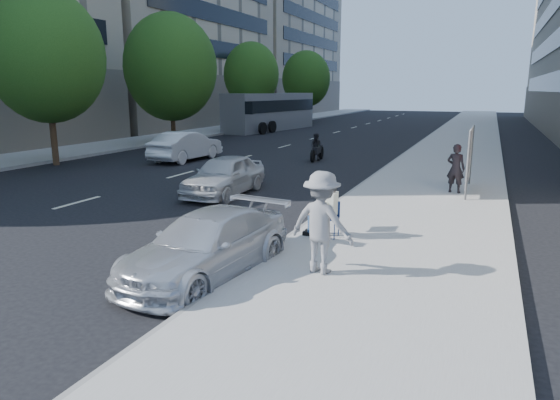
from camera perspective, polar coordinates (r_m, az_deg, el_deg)
The scene contains 17 objects.
ground at distance 12.18m, azimuth -6.67°, elevation -4.83°, with size 160.00×160.00×0.00m, color black.
near_sidewalk at distance 30.37m, azimuth 19.29°, elevation 5.11°, with size 5.00×120.00×0.15m, color #9E9A93.
far_sidewalk at distance 37.76m, azimuth -14.13°, elevation 6.75°, with size 4.50×120.00×0.15m, color #9E9A93.
far_bldg_north at distance 81.15m, azimuth -3.89°, elevation 19.82°, with size 22.00×28.00×28.00m, color #BFB08F.
tree_far_b at distance 26.62m, azimuth -25.19°, elevation 14.63°, with size 5.40×5.40×8.24m.
tree_far_c at distance 34.21m, azimuth -12.40°, elevation 14.58°, with size 6.00×6.00×8.47m.
tree_far_d at distance 44.60m, azimuth -3.29°, elevation 14.12°, with size 4.80×4.80×7.65m.
tree_far_e at distance 57.51m, azimuth 2.99°, elevation 13.65°, with size 5.40×5.40×7.89m.
seated_protester at distance 11.96m, azimuth 5.23°, elevation -0.78°, with size 0.83×1.12×1.31m.
jogger at distance 9.52m, azimuth 4.78°, elevation -2.59°, with size 1.28×0.73×1.98m, color gray.
pedestrian_woman at distance 18.04m, azimuth 19.44°, elevation 3.42°, with size 0.61×0.40×1.68m, color black.
protest_banner at distance 18.36m, azimuth 20.85°, elevation 4.77°, with size 0.08×3.06×2.20m.
parked_sedan at distance 9.96m, azimuth -8.36°, elevation -5.10°, with size 1.74×4.29×1.24m, color silver.
white_sedan_near at distance 17.50m, azimuth -6.39°, elevation 2.83°, with size 1.64×4.09×1.39m, color silver.
white_sedan_mid at distance 26.49m, azimuth -10.68°, elevation 6.09°, with size 1.59×4.57×1.51m, color silver.
motorcycle at distance 25.98m, azimuth 4.22°, elevation 5.89°, with size 0.75×2.05×1.42m.
bus at distance 45.97m, azimuth -1.08°, elevation 10.03°, with size 4.11×12.32×3.30m.
Camera 1 is at (5.75, -10.11, 3.61)m, focal length 32.00 mm.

